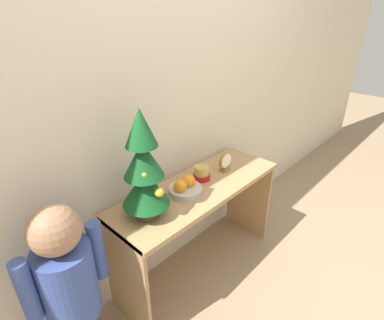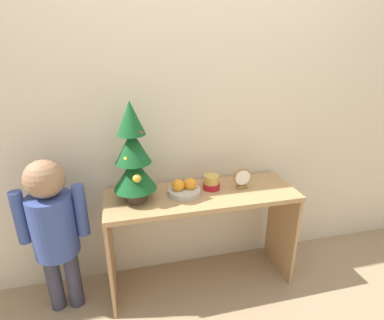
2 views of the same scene
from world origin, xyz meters
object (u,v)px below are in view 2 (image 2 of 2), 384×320
at_px(mini_tree, 133,156).
at_px(fruit_bowl, 184,189).
at_px(desk_clock, 242,179).
at_px(singing_bowl, 211,182).
at_px(child_figure, 53,223).

distance_m(mini_tree, fruit_bowl, 0.38).
xyz_separation_m(mini_tree, desk_clock, (0.67, -0.00, -0.21)).
height_order(singing_bowl, child_figure, child_figure).
bearing_deg(fruit_bowl, singing_bowl, 9.84).
height_order(fruit_bowl, child_figure, child_figure).
bearing_deg(mini_tree, child_figure, -177.95).
xyz_separation_m(singing_bowl, desk_clock, (0.19, -0.04, 0.02)).
bearing_deg(singing_bowl, mini_tree, -175.13).
bearing_deg(desk_clock, fruit_bowl, 178.50).
relative_size(fruit_bowl, child_figure, 0.20).
bearing_deg(singing_bowl, fruit_bowl, -170.16).
height_order(desk_clock, child_figure, child_figure).
xyz_separation_m(desk_clock, child_figure, (-1.14, -0.02, -0.14)).
relative_size(mini_tree, child_figure, 0.60).
height_order(mini_tree, child_figure, mini_tree).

